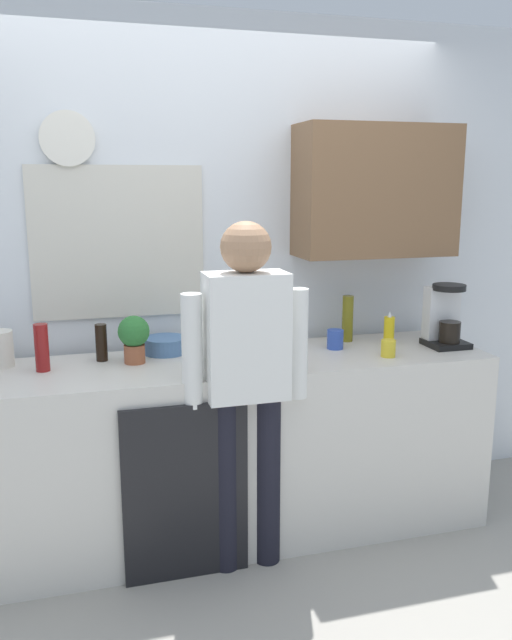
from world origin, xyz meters
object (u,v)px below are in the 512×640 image
potted_plant (134,336)px  person_at_sink (246,370)px  mixing_bowl (165,345)px  bottle_olive_oil (348,319)px  bottle_dark_sauce (101,343)px  cup_yellow_cup (388,348)px  dish_soap (389,330)px  bottle_red_vinegar (42,348)px  cup_blue_mug (335,339)px  coffee_maker (444,318)px

potted_plant → person_at_sink: bearing=-39.9°
potted_plant → person_at_sink: 0.60m
mixing_bowl → person_at_sink: bearing=-61.5°
bottle_olive_oil → person_at_sink: 0.87m
bottle_dark_sauce → cup_yellow_cup: size_ratio=2.12×
mixing_bowl → dish_soap: dish_soap is taller
bottle_red_vinegar → bottle_olive_oil: bearing=5.3°
bottle_olive_oil → cup_blue_mug: size_ratio=2.50×
cup_yellow_cup → cup_blue_mug: size_ratio=0.85×
potted_plant → dish_soap: bearing=-0.3°
bottle_dark_sauce → cup_yellow_cup: bottle_dark_sauce is taller
bottle_olive_oil → dish_soap: bearing=-35.8°
bottle_dark_sauce → cup_yellow_cup: 1.40m
bottle_dark_sauce → mixing_bowl: bearing=10.9°
bottle_red_vinegar → person_at_sink: size_ratio=0.14×
bottle_olive_oil → cup_yellow_cup: 0.37m
bottle_olive_oil → bottle_red_vinegar: bottle_olive_oil is taller
potted_plant → dish_soap: size_ratio=1.28×
mixing_bowl → person_at_sink: (0.28, -0.52, -0.00)m
cup_yellow_cup → potted_plant: (-1.22, 0.23, 0.09)m
coffee_maker → bottle_dark_sauce: bearing=174.0°
bottle_red_vinegar → potted_plant: potted_plant is taller
potted_plant → person_at_sink: size_ratio=0.14×
bottle_red_vinegar → cup_yellow_cup: bearing=-7.2°
cup_yellow_cup → potted_plant: potted_plant is taller
bottle_red_vinegar → person_at_sink: (0.87, -0.36, -0.07)m
cup_blue_mug → person_at_sink: (-0.58, -0.37, -0.01)m
coffee_maker → cup_yellow_cup: bearing=-161.6°
bottle_dark_sauce → bottle_red_vinegar: bearing=-158.6°
bottle_red_vinegar → potted_plant: (0.42, 0.02, 0.02)m
bottle_olive_oil → dish_soap: size_ratio=1.39×
bottle_olive_oil → potted_plant: bottle_olive_oil is taller
bottle_dark_sauce → bottle_olive_oil: bearing=1.8°
cup_yellow_cup → mixing_bowl: 1.12m
mixing_bowl → cup_blue_mug: bearing=-10.3°
coffee_maker → dish_soap: 0.29m
potted_plant → dish_soap: (1.33, -0.01, -0.05)m
coffee_maker → bottle_dark_sauce: coffee_maker is taller
cup_blue_mug → mixing_bowl: cup_blue_mug is taller
cup_yellow_cup → dish_soap: (0.12, 0.22, 0.04)m
mixing_bowl → dish_soap: 1.18m
bottle_red_vinegar → cup_yellow_cup: 1.65m
mixing_bowl → person_at_sink: person_at_sink is taller
coffee_maker → cup_blue_mug: (-0.58, 0.09, -0.10)m
coffee_maker → potted_plant: size_ratio=1.43×
dish_soap → bottle_red_vinegar: bearing=-179.5°
cup_yellow_cup → mixing_bowl: size_ratio=0.39×
coffee_maker → dish_soap: (-0.27, 0.09, -0.07)m
cup_blue_mug → cup_yellow_cup: bearing=-48.4°
coffee_maker → cup_blue_mug: size_ratio=3.30×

